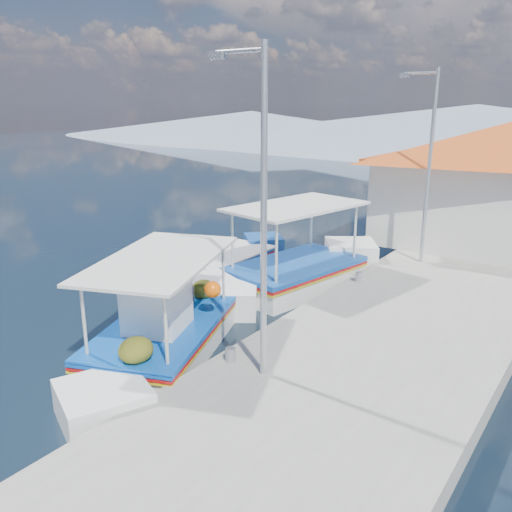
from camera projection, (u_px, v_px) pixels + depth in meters
The scene contains 9 objects.
ground at pixel (35, 370), 11.35m from camera, with size 160.00×160.00×0.00m, color black.
quay at pixel (403, 331), 12.66m from camera, with size 5.00×44.00×0.50m, color #99968F.
bollards at pixel (311, 306), 13.14m from camera, with size 0.20×17.20×0.30m.
main_caique at pixel (168, 332), 12.02m from camera, with size 4.02×7.14×2.53m.
caique_green_canopy at pixel (296, 274), 16.23m from camera, with size 3.24×7.58×2.89m.
caique_blue_hull at pixel (228, 265), 17.57m from camera, with size 1.89×6.16×1.10m.
harbor_building at pixel (508, 182), 18.81m from camera, with size 10.49×10.49×4.40m.
lamp_post_near at pixel (260, 201), 9.30m from camera, with size 1.21×0.14×6.00m.
lamp_post_far at pixel (427, 158), 16.33m from camera, with size 1.21×0.14×6.00m.
Camera 1 is at (9.81, -5.52, 5.55)m, focal length 37.06 mm.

